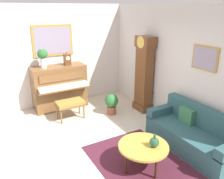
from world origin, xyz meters
name	(u,v)px	position (x,y,z in m)	size (l,w,h in m)	color
ground_plane	(85,150)	(0.00, 0.00, -0.05)	(6.40, 6.00, 0.10)	beige
wall_left	(45,57)	(-2.60, 0.01, 1.41)	(0.13, 4.90, 2.80)	silver
wall_back	(179,67)	(0.02, 2.40, 1.40)	(5.30, 0.13, 2.80)	silver
area_rug	(141,164)	(0.98, 0.70, 0.00)	(2.10, 1.50, 0.01)	#4C1E2D
piano	(60,87)	(-2.23, 0.23, 0.61)	(0.87, 1.44, 1.20)	brown
piano_bench	(70,104)	(-1.41, 0.22, 0.41)	(0.42, 0.70, 0.48)	brown
grandfather_clock	(144,76)	(-0.94, 2.15, 0.96)	(0.52, 0.34, 2.03)	brown
couch	(194,134)	(1.06, 1.91, 0.31)	(1.90, 0.80, 0.84)	#2D565B
coffee_table	(143,147)	(1.03, 0.68, 0.41)	(0.88, 0.88, 0.44)	gold
mantel_clock	(67,59)	(-2.23, 0.50, 1.37)	(0.13, 0.18, 0.38)	brown
flower_vase	(43,56)	(-2.23, -0.15, 1.52)	(0.26, 0.26, 0.58)	silver
green_jug	(154,142)	(1.15, 0.82, 0.53)	(0.17, 0.17, 0.24)	#234C33
potted_plant	(112,103)	(-1.13, 1.27, 0.32)	(0.36, 0.36, 0.56)	#935138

